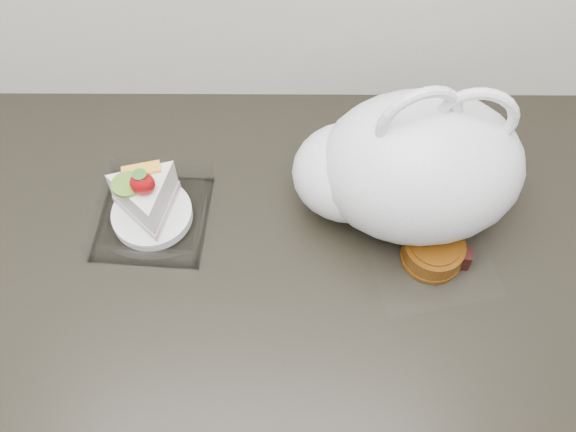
{
  "coord_description": "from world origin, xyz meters",
  "views": [
    {
      "loc": [
        0.14,
        1.22,
        1.71
      ],
      "look_at": [
        0.14,
        1.72,
        0.94
      ],
      "focal_mm": 40.0,
      "sensor_mm": 36.0,
      "label": 1
    }
  ],
  "objects": [
    {
      "name": "counter",
      "position": [
        0.0,
        1.69,
        0.45
      ],
      "size": [
        2.04,
        0.64,
        0.9
      ],
      "color": "black",
      "rests_on": "ground"
    },
    {
      "name": "cake_tray",
      "position": [
        -0.07,
        1.74,
        0.93
      ],
      "size": [
        0.17,
        0.17,
        0.13
      ],
      "rotation": [
        0.0,
        0.0,
        -0.07
      ],
      "color": "white",
      "rests_on": "counter"
    },
    {
      "name": "mooncake_wrap",
      "position": [
        0.34,
        1.68,
        0.92
      ],
      "size": [
        0.2,
        0.19,
        0.04
      ],
      "rotation": [
        0.0,
        0.0,
        0.38
      ],
      "color": "white",
      "rests_on": "counter"
    },
    {
      "name": "plastic_bag",
      "position": [
        0.3,
        1.76,
        1.0
      ],
      "size": [
        0.34,
        0.25,
        0.26
      ],
      "rotation": [
        0.0,
        0.0,
        0.11
      ],
      "color": "white",
      "rests_on": "counter"
    }
  ]
}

